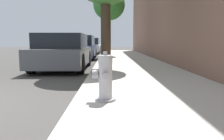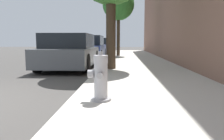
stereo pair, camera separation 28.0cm
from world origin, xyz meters
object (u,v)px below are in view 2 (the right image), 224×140
(fire_hydrant, at_px, (100,78))
(parked_car_mid, at_px, (90,48))
(parked_car_far, at_px, (101,46))
(parked_car_near, at_px, (70,52))
(street_tree_far, at_px, (118,5))

(fire_hydrant, relative_size, parked_car_mid, 0.19)
(fire_hydrant, height_order, parked_car_far, parked_car_far)
(parked_car_near, bearing_deg, fire_hydrant, -71.08)
(parked_car_mid, xyz_separation_m, street_tree_far, (1.75, 0.85, 2.72))
(parked_car_far, bearing_deg, parked_car_near, -90.35)
(fire_hydrant, height_order, parked_car_mid, parked_car_mid)
(parked_car_mid, height_order, parked_car_far, parked_car_mid)
(parked_car_near, xyz_separation_m, street_tree_far, (1.77, 5.91, 2.74))
(street_tree_far, bearing_deg, fire_hydrant, -90.20)
(parked_car_near, bearing_deg, parked_car_far, 89.65)
(street_tree_far, bearing_deg, parked_car_mid, -154.04)
(parked_car_near, distance_m, street_tree_far, 6.75)
(parked_car_near, bearing_deg, street_tree_far, 73.35)
(parked_car_near, distance_m, parked_car_far, 11.20)
(fire_hydrant, distance_m, parked_car_far, 16.33)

